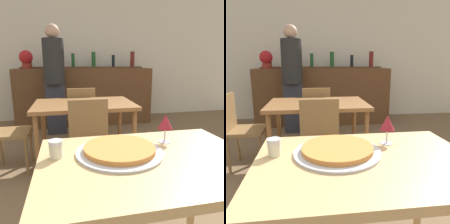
# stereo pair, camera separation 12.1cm
# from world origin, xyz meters

# --- Properties ---
(wall_back) EXTENTS (8.00, 0.05, 2.80)m
(wall_back) POSITION_xyz_m (0.00, 3.96, 1.40)
(wall_back) COLOR silver
(wall_back) RESTS_ON ground_plane
(dining_table_near) EXTENTS (1.02, 0.71, 0.77)m
(dining_table_near) POSITION_xyz_m (0.00, 0.00, 0.68)
(dining_table_near) COLOR tan
(dining_table_near) RESTS_ON ground_plane
(dining_table_far) EXTENTS (1.14, 0.78, 0.75)m
(dining_table_far) POSITION_xyz_m (-0.17, 1.61, 0.67)
(dining_table_far) COLOR brown
(dining_table_far) RESTS_ON ground_plane
(bar_counter) EXTENTS (2.60, 0.56, 1.09)m
(bar_counter) POSITION_xyz_m (0.00, 3.46, 0.55)
(bar_counter) COLOR brown
(bar_counter) RESTS_ON ground_plane
(bar_back_shelf) EXTENTS (2.39, 0.24, 0.34)m
(bar_back_shelf) POSITION_xyz_m (0.03, 3.60, 1.17)
(bar_back_shelf) COLOR brown
(bar_back_shelf) RESTS_ON bar_counter
(chair_far_side_front) EXTENTS (0.40, 0.40, 0.87)m
(chair_far_side_front) POSITION_xyz_m (-0.17, 1.04, 0.51)
(chair_far_side_front) COLOR olive
(chair_far_side_front) RESTS_ON ground_plane
(chair_far_side_back) EXTENTS (0.40, 0.40, 0.87)m
(chair_far_side_back) POSITION_xyz_m (-0.17, 2.17, 0.51)
(chair_far_side_back) COLOR olive
(chair_far_side_back) RESTS_ON ground_plane
(chair_far_side_left) EXTENTS (0.40, 0.40, 0.87)m
(chair_far_side_left) POSITION_xyz_m (-1.06, 1.61, 0.51)
(chair_far_side_left) COLOR olive
(chair_far_side_left) RESTS_ON ground_plane
(pizza_tray) EXTENTS (0.43, 0.43, 0.04)m
(pizza_tray) POSITION_xyz_m (-0.12, 0.08, 0.79)
(pizza_tray) COLOR #B7B7BC
(pizza_tray) RESTS_ON dining_table_near
(cheese_shaker) EXTENTS (0.07, 0.07, 0.09)m
(cheese_shaker) POSITION_xyz_m (-0.43, 0.09, 0.82)
(cheese_shaker) COLOR beige
(cheese_shaker) RESTS_ON dining_table_near
(person_standing) EXTENTS (0.34, 0.34, 1.81)m
(person_standing) POSITION_xyz_m (-0.54, 2.88, 0.99)
(person_standing) COLOR #2D2D38
(person_standing) RESTS_ON ground_plane
(wine_glass) EXTENTS (0.08, 0.08, 0.16)m
(wine_glass) POSITION_xyz_m (0.16, 0.18, 0.89)
(wine_glass) COLOR silver
(wine_glass) RESTS_ON dining_table_near
(potted_plant) EXTENTS (0.24, 0.24, 0.33)m
(potted_plant) POSITION_xyz_m (-1.05, 3.41, 1.28)
(potted_plant) COLOR maroon
(potted_plant) RESTS_ON bar_counter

